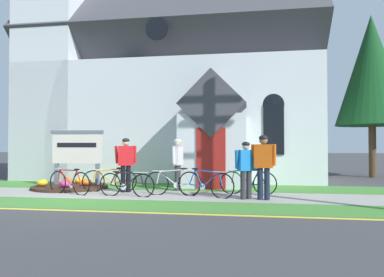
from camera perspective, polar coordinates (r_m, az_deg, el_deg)
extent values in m
plane|color=#3D3D3F|center=(14.00, -10.87, -7.22)|extent=(140.00, 140.00, 0.00)
cube|color=#99968E|center=(11.06, -10.20, -8.79)|extent=(32.00, 2.07, 0.01)
cube|color=#427F33|center=(9.37, -13.94, -10.15)|extent=(32.00, 1.59, 0.01)
cube|color=#427F33|center=(13.15, -7.01, -7.61)|extent=(24.00, 2.33, 0.01)
cube|color=yellow|center=(8.52, -16.46, -11.04)|extent=(28.00, 0.16, 0.01)
cube|color=silver|center=(19.15, -1.86, 1.93)|extent=(12.98, 10.10, 5.05)
cube|color=#424247|center=(19.80, -1.85, 13.81)|extent=(13.48, 10.28, 10.28)
cube|color=silver|center=(17.91, -21.00, 12.04)|extent=(2.70, 2.70, 11.11)
cube|color=silver|center=(12.99, 3.42, -1.97)|extent=(2.40, 1.60, 2.60)
cube|color=#424247|center=(13.08, 3.41, 5.28)|extent=(2.40, 1.80, 2.40)
cube|color=maroon|center=(12.18, 3.04, -3.19)|extent=(1.00, 0.06, 2.10)
cube|color=black|center=(13.75, 12.92, 1.44)|extent=(0.76, 0.06, 1.90)
cone|color=black|center=(13.83, 12.90, 5.37)|extent=(0.80, 0.06, 0.80)
cylinder|color=black|center=(14.92, -5.69, 17.04)|extent=(0.90, 0.06, 0.90)
cube|color=slate|center=(13.80, -20.85, -5.48)|extent=(0.12, 0.12, 0.85)
cube|color=slate|center=(13.21, -14.88, -5.72)|extent=(0.12, 0.12, 0.85)
cube|color=silver|center=(13.45, -17.90, -1.54)|extent=(1.81, 0.20, 1.07)
cube|color=slate|center=(13.46, -17.89, 0.98)|extent=(1.93, 0.25, 0.12)
cube|color=black|center=(13.41, -17.98, -1.00)|extent=(1.44, 0.11, 0.16)
cylinder|color=#382319|center=(13.10, -18.89, -7.37)|extent=(2.55, 2.55, 0.10)
ellipsoid|color=orange|center=(12.95, -16.56, -6.71)|extent=(0.36, 0.36, 0.24)
ellipsoid|color=gold|center=(13.59, -17.49, -6.44)|extent=(0.36, 0.36, 0.24)
ellipsoid|color=orange|center=(13.56, -19.32, -6.44)|extent=(0.36, 0.36, 0.24)
ellipsoid|color=gold|center=(13.21, -22.82, -6.55)|extent=(0.36, 0.36, 0.24)
ellipsoid|color=#CC338C|center=(12.55, -19.60, -6.86)|extent=(0.36, 0.36, 0.24)
torus|color=black|center=(10.82, -12.94, -7.22)|extent=(0.70, 0.12, 0.70)
torus|color=black|center=(10.36, -7.81, -7.50)|extent=(0.70, 0.12, 0.70)
cylinder|color=black|center=(10.49, -9.60, -6.58)|extent=(0.57, 0.10, 0.43)
cylinder|color=black|center=(10.52, -10.16, -5.46)|extent=(0.77, 0.13, 0.04)
cylinder|color=black|center=(10.66, -11.49, -6.49)|extent=(0.26, 0.07, 0.42)
cylinder|color=black|center=(10.72, -11.95, -7.41)|extent=(0.42, 0.09, 0.09)
cylinder|color=black|center=(10.76, -12.49, -6.31)|extent=(0.22, 0.06, 0.37)
cylinder|color=black|center=(10.36, -8.02, -6.51)|extent=(0.12, 0.05, 0.36)
ellipsoid|color=black|center=(10.70, -12.04, -5.23)|extent=(0.25, 0.11, 0.05)
cylinder|color=silver|center=(10.36, -8.23, -5.42)|extent=(0.44, 0.08, 0.03)
cylinder|color=silver|center=(10.63, -10.94, -7.60)|extent=(0.18, 0.04, 0.18)
torus|color=black|center=(11.00, 11.59, -7.07)|extent=(0.72, 0.08, 0.72)
torus|color=black|center=(11.06, 6.37, -7.06)|extent=(0.72, 0.08, 0.72)
cylinder|color=#19723F|center=(11.02, 8.13, -6.23)|extent=(0.54, 0.07, 0.46)
cylinder|color=#19723F|center=(10.99, 8.70, -5.07)|extent=(0.74, 0.08, 0.05)
cylinder|color=#19723F|center=(10.99, 10.07, -6.19)|extent=(0.25, 0.05, 0.46)
cylinder|color=#19723F|center=(11.01, 10.54, -7.21)|extent=(0.41, 0.06, 0.09)
cylinder|color=#19723F|center=(10.98, 11.12, -6.05)|extent=(0.21, 0.05, 0.41)
cylinder|color=#19723F|center=(11.04, 6.57, -6.09)|extent=(0.12, 0.04, 0.38)
ellipsoid|color=black|center=(10.97, 10.64, -4.87)|extent=(0.24, 0.09, 0.05)
cylinder|color=silver|center=(11.02, 6.78, -5.01)|extent=(0.44, 0.05, 0.03)
cylinder|color=silver|center=(11.02, 9.50, -7.34)|extent=(0.18, 0.03, 0.18)
torus|color=black|center=(10.52, -0.41, -7.30)|extent=(0.71, 0.29, 0.74)
torus|color=black|center=(10.05, 4.85, -7.58)|extent=(0.71, 0.29, 0.74)
cylinder|color=#194CA5|center=(10.19, 3.01, -6.61)|extent=(0.54, 0.23, 0.45)
cylinder|color=#194CA5|center=(10.22, 2.42, -5.26)|extent=(0.74, 0.30, 0.09)
cylinder|color=#194CA5|center=(10.36, 1.07, -6.37)|extent=(0.26, 0.12, 0.49)
cylinder|color=#194CA5|center=(10.42, 0.61, -7.51)|extent=(0.41, 0.18, 0.09)
cylinder|color=#194CA5|center=(10.45, 0.05, -6.18)|extent=(0.22, 0.11, 0.44)
cylinder|color=#194CA5|center=(10.05, 4.63, -6.53)|extent=(0.12, 0.07, 0.38)
ellipsoid|color=black|center=(10.39, 0.50, -4.88)|extent=(0.25, 0.16, 0.05)
cylinder|color=silver|center=(10.05, 4.40, -5.37)|extent=(0.42, 0.18, 0.03)
cylinder|color=silver|center=(10.33, 1.64, -7.71)|extent=(0.18, 0.08, 0.18)
torus|color=black|center=(11.75, -10.57, -6.70)|extent=(0.71, 0.20, 0.72)
torus|color=black|center=(11.90, -15.50, -6.61)|extent=(0.71, 0.20, 0.72)
cylinder|color=orange|center=(11.82, -13.83, -5.94)|extent=(0.54, 0.16, 0.42)
cylinder|color=orange|center=(11.79, -13.29, -4.89)|extent=(0.74, 0.21, 0.08)
cylinder|color=orange|center=(11.77, -12.01, -5.87)|extent=(0.26, 0.10, 0.45)
cylinder|color=orange|center=(11.77, -11.57, -6.81)|extent=(0.41, 0.13, 0.09)
cylinder|color=orange|center=(11.74, -11.02, -5.76)|extent=(0.22, 0.09, 0.40)
cylinder|color=orange|center=(11.88, -15.30, -5.79)|extent=(0.12, 0.06, 0.35)
ellipsoid|color=black|center=(11.74, -11.46, -4.67)|extent=(0.25, 0.13, 0.05)
cylinder|color=silver|center=(11.85, -15.10, -4.87)|extent=(0.43, 0.13, 0.03)
cylinder|color=silver|center=(11.80, -12.56, -6.92)|extent=(0.18, 0.06, 0.18)
torus|color=black|center=(10.76, -0.37, -7.21)|extent=(0.72, 0.16, 0.72)
torus|color=black|center=(10.80, -5.66, -7.19)|extent=(0.72, 0.16, 0.72)
cylinder|color=#B7B7BC|center=(10.76, -3.86, -6.40)|extent=(0.53, 0.13, 0.44)
cylinder|color=#B7B7BC|center=(10.74, -3.28, -5.15)|extent=(0.73, 0.16, 0.10)
cylinder|color=#B7B7BC|center=(10.75, -1.90, -6.24)|extent=(0.25, 0.08, 0.48)
cylinder|color=#B7B7BC|center=(10.77, -1.43, -7.35)|extent=(0.40, 0.10, 0.09)
cylinder|color=#B7B7BC|center=(10.74, -0.84, -6.10)|extent=(0.21, 0.07, 0.43)
cylinder|color=#B7B7BC|center=(10.78, -5.44, -6.25)|extent=(0.12, 0.06, 0.36)
ellipsoid|color=black|center=(10.73, -1.32, -4.83)|extent=(0.25, 0.12, 0.05)
cylinder|color=silver|center=(10.76, -5.23, -5.20)|extent=(0.44, 0.10, 0.03)
cylinder|color=silver|center=(10.77, -2.49, -7.48)|extent=(0.18, 0.05, 0.18)
torus|color=black|center=(11.17, -17.30, -6.96)|extent=(0.68, 0.28, 0.72)
torus|color=black|center=(11.92, -20.66, -6.57)|extent=(0.68, 0.28, 0.72)
cylinder|color=#A51E19|center=(11.65, -19.56, -5.86)|extent=(0.53, 0.23, 0.47)
cylinder|color=#A51E19|center=(11.55, -19.19, -4.78)|extent=(0.72, 0.30, 0.04)
cylinder|color=#A51E19|center=(11.37, -18.32, -5.97)|extent=(0.25, 0.12, 0.46)
cylinder|color=#A51E19|center=(11.32, -18.01, -7.00)|extent=(0.40, 0.18, 0.09)
cylinder|color=#A51E19|center=(11.22, -17.62, -5.91)|extent=(0.21, 0.11, 0.41)
cylinder|color=#A51E19|center=(11.88, -20.53, -5.64)|extent=(0.12, 0.07, 0.40)
ellipsoid|color=black|center=(11.27, -17.93, -4.72)|extent=(0.25, 0.16, 0.05)
cylinder|color=silver|center=(11.83, -20.39, -4.60)|extent=(0.42, 0.18, 0.03)
cylinder|color=silver|center=(11.47, -18.70, -7.05)|extent=(0.18, 0.08, 0.18)
cylinder|color=#191E38|center=(9.95, 10.84, -7.13)|extent=(0.15, 0.15, 0.88)
cylinder|color=#191E38|center=(9.93, 11.90, -7.14)|extent=(0.15, 0.15, 0.88)
cube|color=#E55914|center=(9.89, 11.35, -2.77)|extent=(0.52, 0.28, 0.64)
sphere|color=#936B51|center=(9.89, 11.34, -0.27)|extent=(0.23, 0.23, 0.23)
ellipsoid|color=black|center=(9.89, 11.34, 0.09)|extent=(0.28, 0.32, 0.16)
cylinder|color=#E55914|center=(9.97, 9.69, -2.58)|extent=(0.09, 0.19, 0.58)
cylinder|color=#E55914|center=(9.82, 13.04, -2.59)|extent=(0.09, 0.17, 0.58)
cylinder|color=black|center=(11.54, -10.96, -6.38)|extent=(0.15, 0.15, 0.85)
cylinder|color=black|center=(11.54, -10.15, -6.38)|extent=(0.15, 0.15, 0.85)
cube|color=red|center=(11.49, -10.54, -2.72)|extent=(0.52, 0.34, 0.62)
sphere|color=beige|center=(11.49, -10.53, -0.62)|extent=(0.22, 0.22, 0.22)
ellipsoid|color=black|center=(11.49, -10.53, -0.32)|extent=(0.31, 0.33, 0.15)
cylinder|color=red|center=(11.54, -11.98, -2.55)|extent=(0.09, 0.20, 0.57)
cylinder|color=red|center=(11.45, -9.09, -2.57)|extent=(0.09, 0.12, 0.56)
cylinder|color=#2D2D33|center=(11.74, -2.41, -6.33)|extent=(0.15, 0.15, 0.84)
cylinder|color=#2D2D33|center=(11.87, -2.18, -6.28)|extent=(0.15, 0.15, 0.84)
cube|color=silver|center=(11.77, -2.29, -2.77)|extent=(0.28, 0.50, 0.61)
sphere|color=beige|center=(11.76, -2.29, -0.74)|extent=(0.22, 0.22, 0.22)
ellipsoid|color=silver|center=(11.76, -2.29, -0.45)|extent=(0.31, 0.27, 0.15)
cylinder|color=silver|center=(11.51, -3.00, -2.65)|extent=(0.09, 0.15, 0.56)
cylinder|color=silver|center=(12.02, -1.62, -2.59)|extent=(0.09, 0.12, 0.56)
cylinder|color=#2D2D33|center=(10.03, 9.09, -7.34)|extent=(0.15, 0.15, 0.79)
cylinder|color=#2D2D33|center=(9.94, 8.17, -7.41)|extent=(0.15, 0.15, 0.79)
cube|color=blue|center=(9.93, 8.62, -3.47)|extent=(0.48, 0.40, 0.57)
sphere|color=beige|center=(9.93, 8.61, -1.23)|extent=(0.20, 0.20, 0.20)
ellipsoid|color=black|center=(9.93, 8.61, -0.91)|extent=(0.31, 0.33, 0.14)
cylinder|color=blue|center=(10.04, 10.06, -3.28)|extent=(0.09, 0.14, 0.52)
cylinder|color=blue|center=(9.83, 7.14, -3.33)|extent=(0.09, 0.23, 0.52)
cylinder|color=#4C3823|center=(18.90, 26.89, -1.84)|extent=(0.33, 0.33, 2.45)
cone|color=#14471E|center=(19.24, 26.77, 9.76)|extent=(3.31, 3.31, 5.28)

